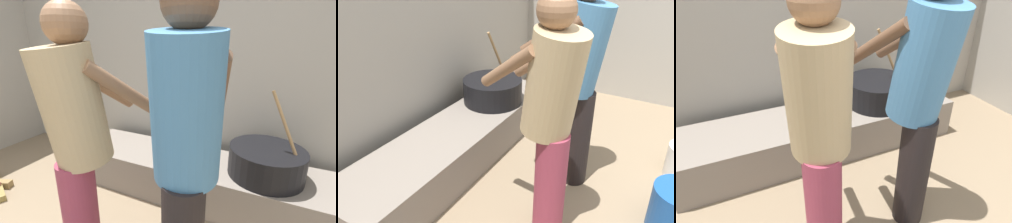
{
  "view_description": "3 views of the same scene",
  "coord_description": "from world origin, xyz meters",
  "views": [
    {
      "loc": [
        0.83,
        0.02,
        1.37
      ],
      "look_at": [
        0.26,
        1.23,
        0.97
      ],
      "focal_mm": 24.5,
      "sensor_mm": 36.0,
      "label": 1
    },
    {
      "loc": [
        -1.67,
        0.2,
        1.75
      ],
      "look_at": [
        0.28,
        1.34,
        0.6
      ],
      "focal_mm": 35.47,
      "sensor_mm": 36.0,
      "label": 2
    },
    {
      "loc": [
        -0.46,
        -0.25,
        1.62
      ],
      "look_at": [
        0.28,
        1.34,
        0.63
      ],
      "focal_mm": 30.82,
      "sensor_mm": 36.0,
      "label": 3
    }
  ],
  "objects": [
    {
      "name": "cook_in_tan_shirt",
      "position": [
        -0.09,
        0.83,
        0.89
      ],
      "size": [
        0.53,
        0.72,
        1.56
      ],
      "color": "#8C3347",
      "rests_on": "ground_plane"
    },
    {
      "name": "block_enclosure_rear",
      "position": [
        0.0,
        2.33,
        1.14
      ],
      "size": [
        5.21,
        0.2,
        2.29
      ],
      "primitive_type": "cube",
      "color": "#9E998E",
      "rests_on": "ground_plane"
    },
    {
      "name": "hearth_ledge",
      "position": [
        0.28,
        1.81,
        0.18
      ],
      "size": [
        2.44,
        0.6,
        0.35
      ],
      "primitive_type": "cube",
      "color": "slate",
      "rests_on": "ground_plane"
    },
    {
      "name": "cooking_pot_main",
      "position": [
        0.83,
        1.81,
        0.47
      ],
      "size": [
        0.57,
        0.57,
        0.69
      ],
      "color": "black",
      "rests_on": "hearth_ledge"
    },
    {
      "name": "cook_in_blue_shirt",
      "position": [
        0.51,
        0.87,
        0.93
      ],
      "size": [
        0.47,
        0.73,
        1.62
      ],
      "color": "black",
      "rests_on": "ground_plane"
    }
  ]
}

